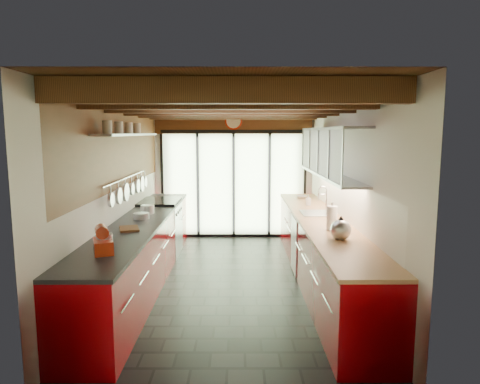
{
  "coord_description": "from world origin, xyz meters",
  "views": [
    {
      "loc": [
        0.11,
        -5.9,
        2.13
      ],
      "look_at": [
        0.12,
        0.4,
        1.25
      ],
      "focal_mm": 32.0,
      "sensor_mm": 36.0,
      "label": 1
    }
  ],
  "objects_px": {
    "paper_towel": "(332,218)",
    "bowl": "(301,197)",
    "kettle": "(341,228)",
    "soap_bottle": "(308,200)",
    "stand_mixer": "(103,242)"
  },
  "relations": [
    {
      "from": "paper_towel",
      "to": "bowl",
      "type": "distance_m",
      "value": 2.6
    },
    {
      "from": "kettle",
      "to": "bowl",
      "type": "bearing_deg",
      "value": 90.0
    },
    {
      "from": "kettle",
      "to": "bowl",
      "type": "distance_m",
      "value": 3.07
    },
    {
      "from": "kettle",
      "to": "soap_bottle",
      "type": "distance_m",
      "value": 2.29
    },
    {
      "from": "kettle",
      "to": "soap_bottle",
      "type": "relative_size",
      "value": 1.86
    },
    {
      "from": "paper_towel",
      "to": "bowl",
      "type": "bearing_deg",
      "value": 90.0
    },
    {
      "from": "soap_bottle",
      "to": "stand_mixer",
      "type": "bearing_deg",
      "value": -131.91
    },
    {
      "from": "bowl",
      "to": "soap_bottle",
      "type": "bearing_deg",
      "value": -90.0
    },
    {
      "from": "bowl",
      "to": "paper_towel",
      "type": "bearing_deg",
      "value": -90.0
    },
    {
      "from": "stand_mixer",
      "to": "paper_towel",
      "type": "distance_m",
      "value": 2.73
    },
    {
      "from": "paper_towel",
      "to": "soap_bottle",
      "type": "bearing_deg",
      "value": 90.0
    },
    {
      "from": "soap_bottle",
      "to": "paper_towel",
      "type": "bearing_deg",
      "value": -90.0
    },
    {
      "from": "stand_mixer",
      "to": "kettle",
      "type": "xyz_separation_m",
      "value": [
        2.54,
        0.54,
        0.01
      ]
    },
    {
      "from": "kettle",
      "to": "paper_towel",
      "type": "distance_m",
      "value": 0.47
    },
    {
      "from": "stand_mixer",
      "to": "bowl",
      "type": "bearing_deg",
      "value": 54.88
    }
  ]
}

